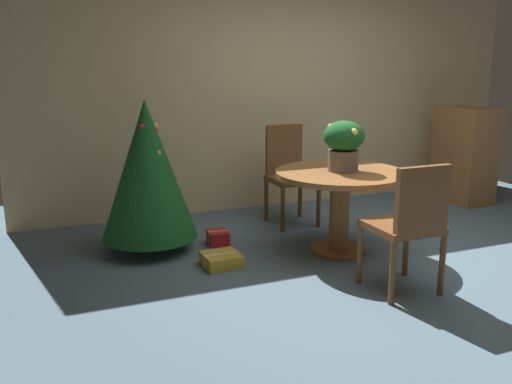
{
  "coord_description": "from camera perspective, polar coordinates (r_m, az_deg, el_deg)",
  "views": [
    {
      "loc": [
        -2.72,
        -3.55,
        1.66
      ],
      "look_at": [
        -1.14,
        0.26,
        0.67
      ],
      "focal_mm": 38.79,
      "sensor_mm": 36.0,
      "label": 1
    }
  ],
  "objects": [
    {
      "name": "ground_plane",
      "position": [
        4.77,
        14.12,
        -7.25
      ],
      "size": [
        6.6,
        6.6,
        0.0
      ],
      "primitive_type": "plane",
      "color": "slate"
    },
    {
      "name": "flower_vase",
      "position": [
        4.74,
        9.04,
        5.04
      ],
      "size": [
        0.35,
        0.35,
        0.43
      ],
      "color": "#665B51",
      "rests_on": "round_dining_table"
    },
    {
      "name": "holiday_tree",
      "position": [
        4.86,
        -11.13,
        2.25
      ],
      "size": [
        0.83,
        0.83,
        1.33
      ],
      "color": "brown",
      "rests_on": "ground_plane"
    },
    {
      "name": "gift_box_red",
      "position": [
        5.09,
        -3.94,
        -4.72
      ],
      "size": [
        0.2,
        0.22,
        0.13
      ],
      "color": "red",
      "rests_on": "ground_plane"
    },
    {
      "name": "wooden_cabinet",
      "position": [
        6.98,
        20.68,
        3.61
      ],
      "size": [
        0.45,
        0.68,
        1.12
      ],
      "color": "#9E6B3D",
      "rests_on": "ground_plane"
    },
    {
      "name": "back_wall_panel",
      "position": [
        6.37,
        2.85,
        10.31
      ],
      "size": [
        6.0,
        0.1,
        2.6
      ],
      "primitive_type": "cube",
      "color": "beige",
      "rests_on": "ground_plane"
    },
    {
      "name": "wooden_chair_near",
      "position": [
        4.06,
        15.56,
        -2.89
      ],
      "size": [
        0.47,
        0.45,
        0.96
      ],
      "color": "brown",
      "rests_on": "ground_plane"
    },
    {
      "name": "gift_box_gold",
      "position": [
        4.58,
        -3.59,
        -6.99
      ],
      "size": [
        0.31,
        0.3,
        0.11
      ],
      "color": "gold",
      "rests_on": "ground_plane"
    },
    {
      "name": "round_dining_table",
      "position": [
        4.81,
        8.66,
        0.1
      ],
      "size": [
        1.12,
        1.12,
        0.73
      ],
      "color": "brown",
      "rests_on": "ground_plane"
    },
    {
      "name": "wooden_chair_far",
      "position": [
        5.68,
        3.38,
        2.31
      ],
      "size": [
        0.44,
        0.45,
        1.0
      ],
      "color": "brown",
      "rests_on": "ground_plane"
    }
  ]
}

